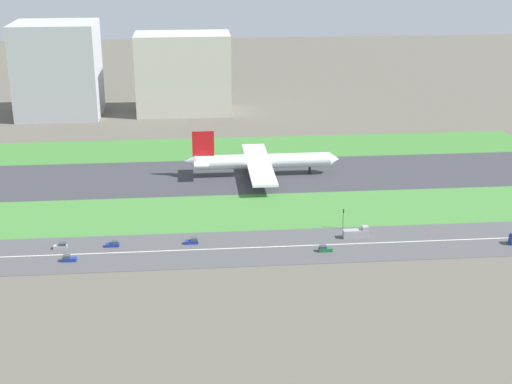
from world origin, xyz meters
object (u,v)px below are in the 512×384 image
car_1 (69,259)px  terminal_building (58,70)px  car_2 (192,241)px  traffic_light (343,217)px  car_5 (61,246)px  car_6 (325,249)px  airliner (260,161)px  car_3 (113,244)px  fuel_tank_west (199,84)px  truck_0 (356,233)px  hangar_building (183,74)px

car_1 → terminal_building: 196.10m
car_2 → terminal_building: 196.60m
traffic_light → terminal_building: 213.77m
car_5 → car_6: size_ratio=1.00×
airliner → car_2: (-28.87, -68.00, -5.31)m
car_2 → car_1: bearing=-165.5°
car_1 → car_2: bearing=-165.5°
car_3 → airliner: bearing=51.2°
fuel_tank_west → terminal_building: bearing=-149.7°
car_6 → traffic_light: (9.58, 17.99, 3.37)m
car_1 → traffic_light: size_ratio=0.61×
airliner → traffic_light: 64.39m
airliner → car_1: 103.30m
car_3 → terminal_building: (-44.46, 182.00, 24.31)m
car_5 → car_2: same height
airliner → car_5: (-71.40, -68.00, -5.31)m
truck_0 → traffic_light: 8.91m
car_6 → hangar_building: bearing=-76.8°
car_5 → truck_0: truck_0 is taller
fuel_tank_west → car_3: bearing=-98.2°
truck_0 → hangar_building: (-57.60, 182.00, 20.24)m
car_1 → truck_0: 94.25m
traffic_light → fuel_tank_west: fuel_tank_west is taller
airliner → car_5: size_ratio=14.77×
car_6 → car_3: 69.09m
airliner → car_6: (13.68, -78.00, -5.31)m
car_5 → traffic_light: traffic_light is taller
airliner → car_1: (-67.52, -78.00, -5.31)m
car_5 → car_1: bearing=-68.8°
airliner → car_6: bearing=-80.0°
car_1 → car_3: (12.84, 10.00, 0.00)m
traffic_light → fuel_tank_west: bearing=101.7°
fuel_tank_west → traffic_light: bearing=-78.3°
car_3 → car_2: bearing=0.0°
car_5 → car_6: same height
traffic_light → car_6: bearing=-118.0°
hangar_building → car_3: bearing=-97.3°
car_6 → airliner: bearing=-80.0°
traffic_light → hangar_building: hangar_building is taller
car_1 → car_2: (38.65, 10.00, 0.00)m
car_3 → hangar_building: (23.27, 182.00, 20.99)m
truck_0 → car_3: (-80.87, 0.00, -0.75)m
hangar_building → fuel_tank_west: 48.46m
truck_0 → fuel_tank_west: (-48.26, 227.00, 4.86)m
car_6 → car_2: bearing=-13.2°
car_2 → car_5: bearing=180.0°
airliner → car_2: airliner is taller
car_5 → truck_0: (97.60, -0.00, 0.75)m
airliner → traffic_light: size_ratio=9.03×
car_1 → car_6: size_ratio=1.00×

